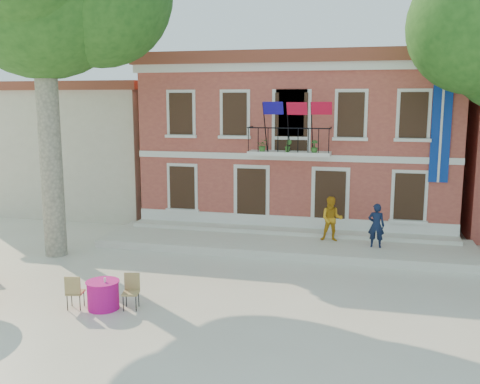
% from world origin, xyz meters
% --- Properties ---
extents(ground, '(90.00, 90.00, 0.00)m').
position_xyz_m(ground, '(0.00, 0.00, 0.00)').
color(ground, beige).
rests_on(ground, ground).
extents(main_building, '(13.50, 9.59, 7.50)m').
position_xyz_m(main_building, '(2.00, 9.99, 3.78)').
color(main_building, '#BD5844').
rests_on(main_building, ground).
extents(neighbor_west, '(9.40, 9.40, 6.40)m').
position_xyz_m(neighbor_west, '(-9.50, 11.00, 3.22)').
color(neighbor_west, beige).
rests_on(neighbor_west, ground).
extents(terrace, '(14.00, 3.40, 0.30)m').
position_xyz_m(terrace, '(2.00, 4.40, 0.15)').
color(terrace, silver).
rests_on(terrace, ground).
extents(pedestrian_navy, '(0.61, 0.42, 1.61)m').
position_xyz_m(pedestrian_navy, '(5.39, 4.19, 1.10)').
color(pedestrian_navy, '#101A36').
rests_on(pedestrian_navy, terrace).
extents(pedestrian_orange, '(0.83, 0.65, 1.69)m').
position_xyz_m(pedestrian_orange, '(3.77, 4.70, 1.15)').
color(pedestrian_orange, orange).
rests_on(pedestrian_orange, terrace).
extents(cafe_table_1, '(1.97, 0.90, 0.95)m').
position_xyz_m(cafe_table_1, '(-1.76, -2.74, 0.42)').
color(cafe_table_1, '#BF126D').
rests_on(cafe_table_1, ground).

